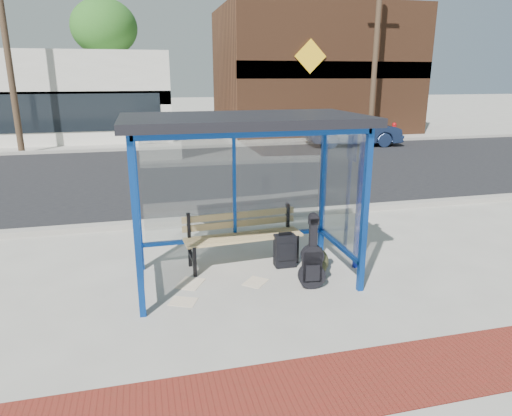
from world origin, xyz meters
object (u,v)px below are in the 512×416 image
object	(u,v)px
guitar_bag	(312,263)
backpack	(319,262)
suitcase	(285,251)
parked_car	(354,130)
fire_hydrant	(394,129)
bench	(242,234)

from	to	relation	value
guitar_bag	backpack	world-z (taller)	guitar_bag
suitcase	parked_car	xyz separation A→B (m)	(6.79, 11.74, 0.40)
backpack	fire_hydrant	xyz separation A→B (m)	(9.52, 14.18, 0.21)
guitar_bag	fire_hydrant	world-z (taller)	guitar_bag
parked_car	bench	bearing A→B (deg)	151.36
suitcase	fire_hydrant	world-z (taller)	fire_hydrant
bench	backpack	xyz separation A→B (m)	(1.04, -0.68, -0.32)
guitar_bag	suitcase	bearing A→B (deg)	107.02
bench	guitar_bag	xyz separation A→B (m)	(0.76, -1.13, -0.12)
bench	suitcase	distance (m)	0.73
fire_hydrant	bench	bearing A→B (deg)	-128.05
backpack	guitar_bag	bearing A→B (deg)	-121.28
guitar_bag	suitcase	world-z (taller)	guitar_bag
parked_car	fire_hydrant	world-z (taller)	parked_car
suitcase	parked_car	world-z (taller)	parked_car
suitcase	guitar_bag	bearing A→B (deg)	-79.53
bench	suitcase	world-z (taller)	bench
backpack	fire_hydrant	distance (m)	17.08
guitar_bag	backpack	distance (m)	0.57
bench	suitcase	size ratio (longest dim) A/B	3.32
suitcase	fire_hydrant	size ratio (longest dim) A/B	0.78
parked_car	fire_hydrant	size ratio (longest dim) A/B	5.47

